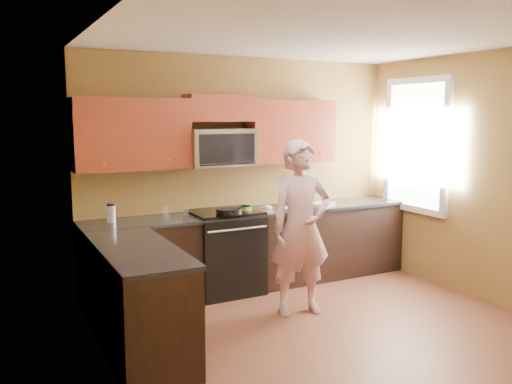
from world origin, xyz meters
TOP-DOWN VIEW (x-y plane):
  - floor at (0.00, 0.00)m, footprint 4.00×4.00m
  - ceiling at (0.00, 0.00)m, footprint 4.00×4.00m
  - wall_back at (0.00, 2.00)m, footprint 4.00×0.00m
  - wall_left at (-2.00, 0.00)m, footprint 0.00×4.00m
  - wall_right at (2.00, 0.00)m, footprint 0.00×4.00m
  - cabinet_back_run at (0.00, 1.70)m, footprint 4.00×0.60m
  - cabinet_left_run at (-1.70, 0.60)m, footprint 0.60×1.60m
  - countertop_back at (0.00, 1.69)m, footprint 4.00×0.62m
  - countertop_left at (-1.69, 0.60)m, footprint 0.62×1.60m
  - stove at (-0.40, 1.68)m, footprint 0.76×0.65m
  - microwave at (-0.40, 1.80)m, footprint 0.76×0.40m
  - upper_cab_left at (-1.39, 1.83)m, footprint 1.22×0.33m
  - upper_cab_right at (0.54, 1.83)m, footprint 1.12×0.33m
  - upper_cab_over_mw at (-0.40, 1.83)m, footprint 0.76×0.33m
  - window at (1.98, 1.20)m, footprint 0.06×1.06m
  - woman at (0.02, 0.73)m, footprint 0.71×0.52m
  - frying_pan at (-0.44, 1.48)m, footprint 0.41×0.55m
  - butter_tub at (-0.18, 1.60)m, footprint 0.16×0.16m
  - toast_slice at (0.08, 1.54)m, footprint 0.13×0.13m
  - napkin_a at (0.28, 1.54)m, footprint 0.13×0.14m
  - napkin_b at (0.11, 1.62)m, footprint 0.15×0.16m
  - dish_towel at (0.81, 1.54)m, footprint 0.37×0.34m
  - travel_mug at (-1.65, 1.77)m, footprint 0.09×0.09m
  - glass_a at (-1.68, 1.74)m, footprint 0.08×0.08m
  - glass_b at (-0.84, 1.77)m, footprint 0.09×0.09m
  - glass_c at (-1.06, 1.79)m, footprint 0.08×0.08m

SIDE VIEW (x-z plane):
  - floor at x=0.00m, z-range 0.00..0.00m
  - cabinet_back_run at x=0.00m, z-range 0.00..0.88m
  - cabinet_left_run at x=-1.70m, z-range 0.00..0.88m
  - stove at x=-0.40m, z-range 0.00..0.95m
  - woman at x=0.02m, z-range 0.00..1.78m
  - countertop_back at x=0.00m, z-range 0.88..0.92m
  - countertop_left at x=-1.69m, z-range 0.88..0.92m
  - butter_tub at x=-0.18m, z-range 0.87..0.97m
  - travel_mug at x=-1.65m, z-range 0.82..1.02m
  - toast_slice at x=0.08m, z-range 0.92..0.93m
  - dish_towel at x=0.81m, z-range 0.92..0.97m
  - frying_pan at x=-0.44m, z-range 0.92..0.98m
  - napkin_a at x=0.28m, z-range 0.92..0.98m
  - napkin_b at x=0.11m, z-range 0.92..0.99m
  - glass_a at x=-1.68m, z-range 0.92..1.04m
  - glass_b at x=-0.84m, z-range 0.92..1.04m
  - glass_c at x=-1.06m, z-range 0.92..1.04m
  - wall_back at x=0.00m, z-range -0.65..3.35m
  - wall_left at x=-2.00m, z-range -0.65..3.35m
  - wall_right at x=2.00m, z-range -0.65..3.35m
  - microwave at x=-0.40m, z-range 1.24..1.66m
  - upper_cab_left at x=-1.39m, z-range 1.07..1.82m
  - upper_cab_right at x=0.54m, z-range 1.07..1.82m
  - window at x=1.98m, z-range 0.82..2.48m
  - upper_cab_over_mw at x=-0.40m, z-range 1.95..2.25m
  - ceiling at x=0.00m, z-range 2.70..2.70m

